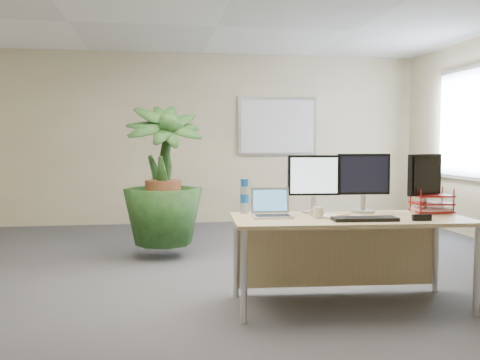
{
  "coord_description": "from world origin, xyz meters",
  "views": [
    {
      "loc": [
        -0.72,
        -4.56,
        1.29
      ],
      "look_at": [
        0.03,
        0.35,
        0.94
      ],
      "focal_mm": 40.0,
      "sensor_mm": 36.0,
      "label": 1
    }
  ],
  "objects": [
    {
      "name": "spiral_notebook",
      "position": [
        0.69,
        -0.59,
        0.71
      ],
      "size": [
        0.35,
        0.3,
        0.01
      ],
      "primitive_type": "cube",
      "rotation": [
        0.0,
        0.0,
        -0.37
      ],
      "color": "white",
      "rests_on": "desk"
    },
    {
      "name": "laptop",
      "position": [
        0.16,
        -0.45,
        0.76
      ],
      "size": [
        0.32,
        0.29,
        0.22
      ],
      "color": "silver",
      "rests_on": "desk"
    },
    {
      "name": "letter_tray",
      "position": [
        1.53,
        -0.43,
        0.77
      ],
      "size": [
        0.32,
        0.25,
        0.14
      ],
      "color": "#A91614",
      "rests_on": "desk"
    },
    {
      "name": "window",
      "position": [
        3.47,
        2.3,
        1.55
      ],
      "size": [
        0.04,
        1.3,
        1.55
      ],
      "color": "silver",
      "rests_on": "right_wall"
    },
    {
      "name": "floor_plant",
      "position": [
        -0.67,
        1.43,
        0.75
      ],
      "size": [
        0.98,
        0.98,
        1.5
      ],
      "primitive_type": "imported",
      "rotation": [
        0.0,
        0.0,
        0.19
      ],
      "color": "#153714",
      "rests_on": "floor"
    },
    {
      "name": "floor",
      "position": [
        0.0,
        0.0,
        0.0
      ],
      "size": [
        8.0,
        8.0,
        0.0
      ],
      "primitive_type": "plane",
      "color": "#4B4B51",
      "rests_on": "ground"
    },
    {
      "name": "stapler",
      "position": [
        1.22,
        -0.85,
        0.73
      ],
      "size": [
        0.14,
        0.05,
        0.05
      ],
      "primitive_type": "cube",
      "rotation": [
        0.0,
        0.0,
        -0.06
      ],
      "color": "black",
      "rests_on": "desk"
    },
    {
      "name": "coffee_mug",
      "position": [
        0.49,
        -0.6,
        0.75
      ],
      "size": [
        0.11,
        0.08,
        0.09
      ],
      "color": "white",
      "rests_on": "desk"
    },
    {
      "name": "orange_pen",
      "position": [
        0.71,
        -0.59,
        0.72
      ],
      "size": [
        0.13,
        0.06,
        0.01
      ],
      "primitive_type": "cylinder",
      "rotation": [
        0.0,
        1.57,
        0.41
      ],
      "color": "orange",
      "rests_on": "spiral_notebook"
    },
    {
      "name": "desk",
      "position": [
        0.76,
        -0.49,
        0.56
      ],
      "size": [
        1.88,
        0.88,
        0.7
      ],
      "color": "tan",
      "rests_on": "floor"
    },
    {
      "name": "monitor_left",
      "position": [
        0.55,
        -0.29,
        0.98
      ],
      "size": [
        0.43,
        0.2,
        0.48
      ],
      "color": "silver",
      "rests_on": "desk"
    },
    {
      "name": "water_bottle",
      "position": [
        -0.02,
        -0.23,
        0.84
      ],
      "size": [
        0.07,
        0.07,
        0.29
      ],
      "color": "#ADC0CB",
      "rests_on": "desk"
    },
    {
      "name": "yellow_highlighter",
      "position": [
        0.96,
        -0.68,
        0.71
      ],
      "size": [
        0.12,
        0.04,
        0.02
      ],
      "primitive_type": "cylinder",
      "rotation": [
        0.0,
        1.57,
        -0.24
      ],
      "color": "yellow",
      "rests_on": "desk"
    },
    {
      "name": "monitor_right",
      "position": [
        0.97,
        -0.33,
        0.99
      ],
      "size": [
        0.44,
        0.2,
        0.49
      ],
      "color": "silver",
      "rests_on": "desk"
    },
    {
      "name": "keyboard",
      "position": [
        0.8,
        -0.78,
        0.72
      ],
      "size": [
        0.49,
        0.19,
        0.03
      ],
      "primitive_type": "cube",
      "rotation": [
        0.0,
        0.0,
        -0.06
      ],
      "color": "black",
      "rests_on": "desk"
    },
    {
      "name": "monitor_dark",
      "position": [
        1.47,
        -0.42,
        0.98
      ],
      "size": [
        0.4,
        0.26,
        0.49
      ],
      "color": "silver",
      "rests_on": "desk"
    },
    {
      "name": "whiteboard",
      "position": [
        1.2,
        3.97,
        1.55
      ],
      "size": [
        1.3,
        0.04,
        0.95
      ],
      "color": "silver",
      "rests_on": "back_wall"
    },
    {
      "name": "back_wall",
      "position": [
        0.0,
        4.0,
        1.35
      ],
      "size": [
        7.0,
        0.04,
        2.7
      ],
      "primitive_type": "cube",
      "color": "#C3AF8A",
      "rests_on": "floor"
    }
  ]
}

